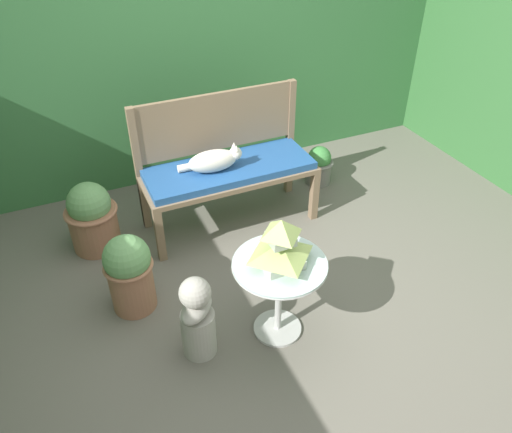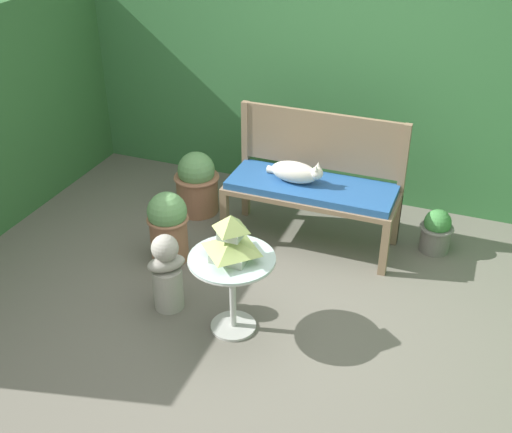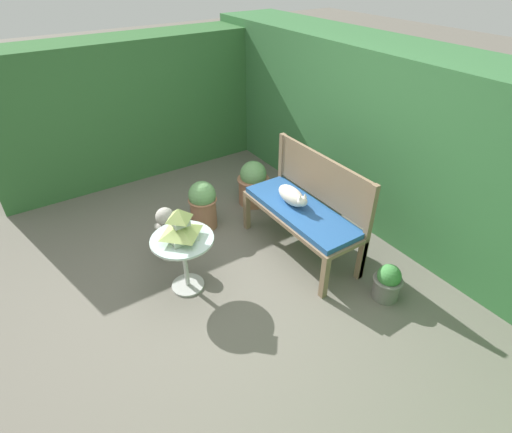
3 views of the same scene
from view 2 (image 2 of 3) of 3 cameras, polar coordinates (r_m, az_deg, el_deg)
name	(u,v)px [view 2 (image 2 of 3)]	position (r m, az deg, el deg)	size (l,w,h in m)	color
ground	(270,311)	(4.66, 1.30, -8.38)	(30.00, 30.00, 0.00)	#666056
foliage_hedge_back	(358,81)	(6.22, 9.07, 11.80)	(6.40, 0.93, 1.93)	#38703D
garden_bench	(311,192)	(5.18, 4.94, 2.20)	(1.39, 0.53, 0.55)	#7F664C
bench_backrest	(322,148)	(5.27, 5.85, 6.09)	(1.39, 0.06, 1.06)	#7F664C
cat	(295,172)	(5.13, 3.53, 3.96)	(0.50, 0.21, 0.20)	silver
patio_table	(232,274)	(4.25, -2.13, -5.09)	(0.58, 0.58, 0.58)	#B7B7B2
pagoda_birdhouse	(231,240)	(4.10, -2.20, -2.10)	(0.31, 0.31, 0.32)	#B2BCA8
garden_bust	(167,273)	(4.57, -7.91, -5.02)	(0.30, 0.30, 0.60)	#A39E93
potted_plant_bench_right	(197,183)	(5.74, -5.28, 2.95)	(0.41, 0.41, 0.57)	#9E664C
potted_plant_hedge_corner	(436,231)	(5.41, 15.73, -1.25)	(0.28, 0.28, 0.37)	slate
potted_plant_path_edge	(168,225)	(5.09, -7.82, -0.78)	(0.33, 0.33, 0.59)	#9E664C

